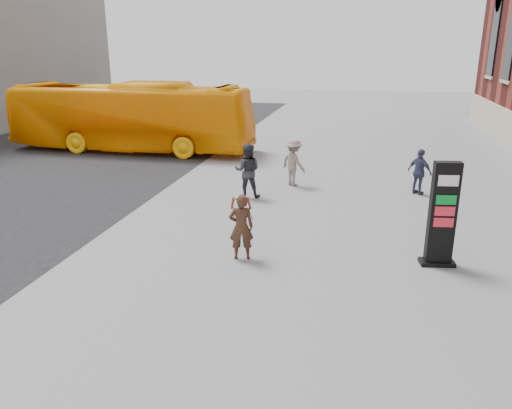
% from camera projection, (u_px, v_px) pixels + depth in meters
% --- Properties ---
extents(ground, '(100.00, 100.00, 0.00)m').
position_uv_depth(ground, '(265.00, 272.00, 11.69)').
color(ground, '#9E9EA3').
extents(info_pylon, '(0.87, 0.52, 2.55)m').
position_uv_depth(info_pylon, '(442.00, 215.00, 11.72)').
color(info_pylon, black).
rests_on(info_pylon, ground).
extents(woman, '(0.74, 0.70, 1.66)m').
position_uv_depth(woman, '(241.00, 226.00, 12.20)').
color(woman, '#3B2316').
rests_on(woman, ground).
extents(bus, '(12.15, 2.97, 3.38)m').
position_uv_depth(bus, '(131.00, 117.00, 24.65)').
color(bus, '#F99F06').
rests_on(bus, road).
extents(pedestrian_a, '(0.97, 0.79, 1.87)m').
position_uv_depth(pedestrian_a, '(247.00, 171.00, 17.23)').
color(pedestrian_a, '#2A2C32').
rests_on(pedestrian_a, ground).
extents(pedestrian_b, '(1.29, 1.22, 1.76)m').
position_uv_depth(pedestrian_b, '(294.00, 162.00, 18.68)').
color(pedestrian_b, gray).
rests_on(pedestrian_b, ground).
extents(pedestrian_c, '(0.98, 0.92, 1.63)m').
position_uv_depth(pedestrian_c, '(420.00, 172.00, 17.56)').
color(pedestrian_c, '#383C5C').
rests_on(pedestrian_c, ground).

